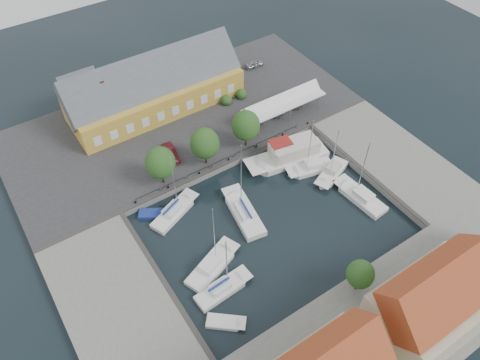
# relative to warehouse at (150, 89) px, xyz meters

# --- Properties ---
(ground) EXTENTS (140.00, 140.00, 0.00)m
(ground) POSITION_rel_warehouse_xyz_m (2.60, -28.36, -4.43)
(ground) COLOR black
(ground) RESTS_ON ground
(north_quay) EXTENTS (56.00, 26.00, 1.00)m
(north_quay) POSITION_rel_warehouse_xyz_m (2.60, -5.36, -3.93)
(north_quay) COLOR #2D2D30
(north_quay) RESTS_ON ground
(west_quay) EXTENTS (12.00, 24.00, 1.00)m
(west_quay) POSITION_rel_warehouse_xyz_m (-19.40, -30.36, -3.93)
(west_quay) COLOR slate
(west_quay) RESTS_ON ground
(east_quay) EXTENTS (12.00, 24.00, 1.00)m
(east_quay) POSITION_rel_warehouse_xyz_m (24.60, -30.36, -3.93)
(east_quay) COLOR slate
(east_quay) RESTS_ON ground
(south_bank) EXTENTS (56.00, 14.00, 1.00)m
(south_bank) POSITION_rel_warehouse_xyz_m (2.60, -49.36, -3.93)
(south_bank) COLOR slate
(south_bank) RESTS_ON ground
(quay_edge_fittings) EXTENTS (56.00, 24.72, 0.40)m
(quay_edge_fittings) POSITION_rel_warehouse_xyz_m (2.62, -23.61, -3.37)
(quay_edge_fittings) COLOR #383533
(quay_edge_fittings) RESTS_ON north_quay
(warehouse) EXTENTS (28.56, 14.00, 9.55)m
(warehouse) POSITION_rel_warehouse_xyz_m (0.00, 0.00, 0.00)
(warehouse) COLOR gold
(warehouse) RESTS_ON north_quay
(tent_canopy) EXTENTS (14.00, 4.00, 2.83)m
(tent_canopy) POSITION_rel_warehouse_xyz_m (16.60, -13.86, -0.74)
(tent_canopy) COLOR white
(tent_canopy) RESTS_ON north_quay
(quay_trees) EXTENTS (18.20, 4.20, 6.30)m
(quay_trees) POSITION_rel_warehouse_xyz_m (0.60, -16.36, 0.45)
(quay_trees) COLOR black
(quay_trees) RESTS_ON north_quay
(car_silver) EXTENTS (3.63, 1.61, 1.21)m
(car_silver) POSITION_rel_warehouse_xyz_m (20.66, 0.22, -2.82)
(car_silver) COLOR #9A9DA1
(car_silver) RESTS_ON north_quay
(car_red) EXTENTS (2.03, 4.50, 1.43)m
(car_red) POSITION_rel_warehouse_xyz_m (-3.06, -12.27, -2.71)
(car_red) COLOR #5A141F
(car_red) RESTS_ON north_quay
(center_sailboat) EXTENTS (4.28, 9.62, 12.78)m
(center_sailboat) POSITION_rel_warehouse_xyz_m (0.21, -26.93, -4.06)
(center_sailboat) COLOR white
(center_sailboat) RESTS_ON ground
(trawler) EXTENTS (13.29, 5.95, 5.00)m
(trawler) POSITION_rel_warehouse_xyz_m (11.90, -21.77, -3.41)
(trawler) COLOR white
(trawler) RESTS_ON ground
(east_boat_a) EXTENTS (7.49, 3.96, 10.37)m
(east_boat_a) POSITION_rel_warehouse_xyz_m (13.21, -25.28, -4.17)
(east_boat_a) COLOR white
(east_boat_a) RESTS_ON ground
(east_boat_b) EXTENTS (7.24, 4.79, 9.74)m
(east_boat_b) POSITION_rel_warehouse_xyz_m (15.17, -27.69, -4.17)
(east_boat_b) COLOR white
(east_boat_b) RESTS_ON ground
(east_boat_c) EXTENTS (3.29, 8.55, 10.71)m
(east_boat_c) POSITION_rel_warehouse_xyz_m (15.42, -33.47, -4.17)
(east_boat_c) COLOR white
(east_boat_c) RESTS_ON ground
(west_boat_a) EXTENTS (8.16, 5.16, 10.70)m
(west_boat_a) POSITION_rel_warehouse_xyz_m (-7.52, -21.51, -4.16)
(west_boat_a) COLOR white
(west_boat_a) RESTS_ON ground
(west_boat_c) EXTENTS (8.56, 5.51, 11.19)m
(west_boat_c) POSITION_rel_warehouse_xyz_m (-7.67, -31.62, -4.17)
(west_boat_c) COLOR white
(west_boat_c) RESTS_ON ground
(west_boat_d) EXTENTS (7.54, 2.73, 10.05)m
(west_boat_d) POSITION_rel_warehouse_xyz_m (-8.30, -35.05, -4.16)
(west_boat_d) COLOR white
(west_boat_d) RESTS_ON ground
(launch_sw) EXTENTS (4.52, 4.17, 0.98)m
(launch_sw) POSITION_rel_warehouse_xyz_m (-10.23, -38.71, -4.34)
(launch_sw) COLOR white
(launch_sw) RESTS_ON ground
(launch_nw) EXTENTS (4.35, 3.54, 0.88)m
(launch_nw) POSITION_rel_warehouse_xyz_m (-10.05, -20.09, -4.34)
(launch_nw) COLOR navy
(launch_nw) RESTS_ON ground
(townhouses) EXTENTS (36.30, 8.50, 12.00)m
(townhouses) POSITION_rel_warehouse_xyz_m (4.52, -51.60, 1.40)
(townhouses) COLOR beige
(townhouses) RESTS_ON south_bank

